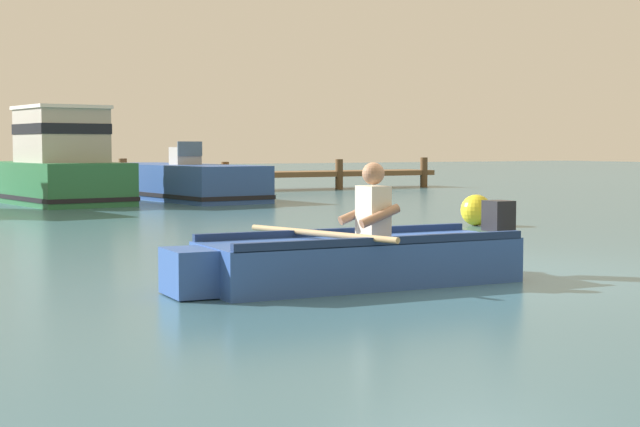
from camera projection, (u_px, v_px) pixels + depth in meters
The scene contains 6 objects.
ground_plane at pixel (468, 274), 10.34m from camera, with size 120.00×120.00×0.00m, color #386070.
wooden_dock at pixel (283, 174), 30.35m from camera, with size 10.59×1.64×0.99m.
rowboat_with_person at pixel (353, 259), 9.48m from camera, with size 3.72×1.96×1.19m.
moored_boat_green at pixel (57, 168), 23.00m from camera, with size 2.56×4.94×2.28m.
moored_boat_blue at pixel (177, 182), 25.01m from camera, with size 2.44×6.57×1.47m.
mooring_buoy at pixel (476, 210), 16.57m from camera, with size 0.53×0.53×0.53m, color yellow.
Camera 1 is at (-6.50, -8.10, 1.35)m, focal length 54.92 mm.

